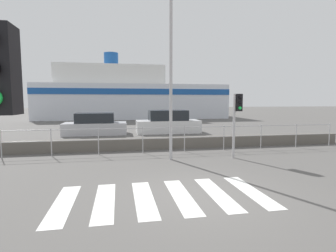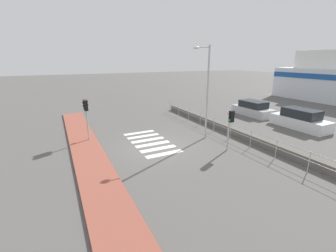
# 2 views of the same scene
# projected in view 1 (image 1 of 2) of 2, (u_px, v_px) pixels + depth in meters

# --- Properties ---
(ground_plane) EXTENTS (160.00, 160.00, 0.00)m
(ground_plane) POSITION_uv_depth(u_px,v_px,m) (201.00, 195.00, 6.40)
(ground_plane) COLOR #565451
(crosswalk) EXTENTS (4.95, 2.40, 0.01)m
(crosswalk) POSITION_uv_depth(u_px,v_px,m) (163.00, 197.00, 6.22)
(crosswalk) COLOR silver
(crosswalk) RESTS_ON ground_plane
(seawall) EXTENTS (18.77, 0.55, 0.52)m
(seawall) POSITION_uv_depth(u_px,v_px,m) (161.00, 143.00, 12.47)
(seawall) COLOR #605B54
(seawall) RESTS_ON ground_plane
(harbor_fence) EXTENTS (16.93, 0.04, 1.15)m
(harbor_fence) POSITION_uv_depth(u_px,v_px,m) (164.00, 135.00, 11.57)
(harbor_fence) COLOR #B2B2B5
(harbor_fence) RESTS_ON ground_plane
(traffic_light_far) EXTENTS (0.34, 0.32, 2.55)m
(traffic_light_far) POSITION_uv_depth(u_px,v_px,m) (237.00, 111.00, 10.32)
(traffic_light_far) COLOR #B2B2B5
(traffic_light_far) RESTS_ON ground_plane
(streetlamp) EXTENTS (0.32, 1.29, 6.33)m
(streetlamp) POSITION_uv_depth(u_px,v_px,m) (172.00, 56.00, 9.57)
(streetlamp) COLOR #B2B2B5
(streetlamp) RESTS_ON ground_plane
(ferry_boat) EXTENTS (23.20, 8.97, 8.37)m
(ferry_boat) POSITION_uv_depth(u_px,v_px,m) (129.00, 96.00, 34.67)
(ferry_boat) COLOR silver
(ferry_boat) RESTS_ON ground_plane
(parked_car_silver) EXTENTS (4.12, 1.88, 1.45)m
(parked_car_silver) POSITION_uv_depth(u_px,v_px,m) (95.00, 125.00, 17.63)
(parked_car_silver) COLOR #BCBCC1
(parked_car_silver) RESTS_ON ground_plane
(parked_car_white) EXTENTS (4.45, 1.77, 1.60)m
(parked_car_white) POSITION_uv_depth(u_px,v_px,m) (168.00, 123.00, 18.55)
(parked_car_white) COLOR silver
(parked_car_white) RESTS_ON ground_plane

